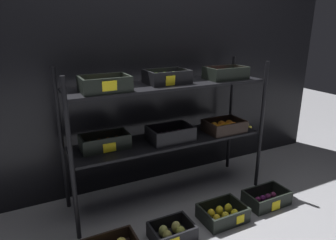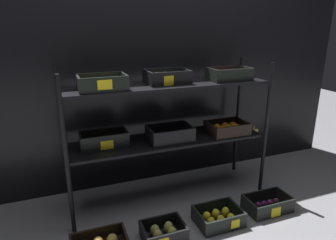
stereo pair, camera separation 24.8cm
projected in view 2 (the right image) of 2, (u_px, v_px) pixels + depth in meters
The scene contains 6 objects.
ground_plane at pixel (168, 195), 2.69m from camera, with size 10.00×10.00×0.00m, color gray.
storefront_wall at pixel (152, 80), 2.77m from camera, with size 4.04×0.12×1.93m, color black.
display_rack at pixel (171, 112), 2.45m from camera, with size 1.76×0.47×1.16m.
crate_ground_pear at pixel (163, 233), 2.13m from camera, with size 0.30×0.23×0.12m.
crate_ground_lemon at pixel (218, 217), 2.30m from camera, with size 0.34×0.26×0.12m.
crate_ground_plum at pixel (267, 205), 2.47m from camera, with size 0.37×0.23×0.12m.
Camera 2 is at (-0.84, -2.21, 1.46)m, focal length 32.27 mm.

